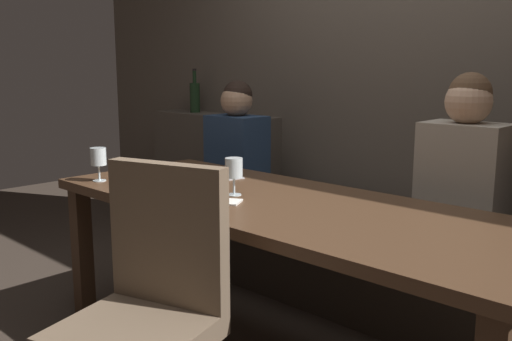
{
  "coord_description": "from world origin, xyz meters",
  "views": [
    {
      "loc": [
        1.49,
        -1.72,
        1.29
      ],
      "look_at": [
        -0.17,
        0.04,
        0.84
      ],
      "focal_mm": 39.28,
      "sensor_mm": 36.0,
      "label": 1
    }
  ],
  "objects_px": {
    "diner_bearded": "(464,171)",
    "wine_glass_center_front": "(98,157)",
    "wine_bottle_dark_red": "(195,96)",
    "wine_glass_far_left": "(234,169)",
    "banquette_bench": "(368,273)",
    "chair_near_side": "(149,297)",
    "dining_table": "(280,221)",
    "wine_glass_end_right": "(214,183)",
    "dessert_plate": "(207,175)",
    "diner_redhead": "(237,144)",
    "espresso_cup": "(162,192)",
    "fork_on_table": "(229,180)"
  },
  "relations": [
    {
      "from": "dessert_plate",
      "to": "dining_table",
      "type": "bearing_deg",
      "value": -11.38
    },
    {
      "from": "dining_table",
      "to": "espresso_cup",
      "type": "bearing_deg",
      "value": -141.89
    },
    {
      "from": "banquette_bench",
      "to": "chair_near_side",
      "type": "height_order",
      "value": "chair_near_side"
    },
    {
      "from": "banquette_bench",
      "to": "espresso_cup",
      "type": "distance_m",
      "value": 1.21
    },
    {
      "from": "banquette_bench",
      "to": "wine_bottle_dark_red",
      "type": "relative_size",
      "value": 7.67
    },
    {
      "from": "dining_table",
      "to": "fork_on_table",
      "type": "distance_m",
      "value": 0.49
    },
    {
      "from": "chair_near_side",
      "to": "dining_table",
      "type": "bearing_deg",
      "value": 95.7
    },
    {
      "from": "diner_bearded",
      "to": "wine_bottle_dark_red",
      "type": "distance_m",
      "value": 2.29
    },
    {
      "from": "wine_glass_center_front",
      "to": "wine_glass_far_left",
      "type": "distance_m",
      "value": 0.74
    },
    {
      "from": "diner_bearded",
      "to": "espresso_cup",
      "type": "distance_m",
      "value": 1.33
    },
    {
      "from": "diner_redhead",
      "to": "wine_glass_far_left",
      "type": "height_order",
      "value": "diner_redhead"
    },
    {
      "from": "wine_glass_far_left",
      "to": "espresso_cup",
      "type": "distance_m",
      "value": 0.32
    },
    {
      "from": "diner_redhead",
      "to": "wine_glass_far_left",
      "type": "distance_m",
      "value": 1.12
    },
    {
      "from": "diner_redhead",
      "to": "diner_bearded",
      "type": "xyz_separation_m",
      "value": [
        1.49,
        -0.06,
        0.03
      ]
    },
    {
      "from": "chair_near_side",
      "to": "diner_bearded",
      "type": "bearing_deg",
      "value": 73.51
    },
    {
      "from": "diner_bearded",
      "to": "espresso_cup",
      "type": "height_order",
      "value": "diner_bearded"
    },
    {
      "from": "banquette_bench",
      "to": "diner_redhead",
      "type": "xyz_separation_m",
      "value": [
        -1.0,
        0.03,
        0.58
      ]
    },
    {
      "from": "chair_near_side",
      "to": "diner_redhead",
      "type": "height_order",
      "value": "diner_redhead"
    },
    {
      "from": "banquette_bench",
      "to": "wine_glass_far_left",
      "type": "distance_m",
      "value": 1.01
    },
    {
      "from": "wine_glass_far_left",
      "to": "banquette_bench",
      "type": "bearing_deg",
      "value": 74.69
    },
    {
      "from": "dining_table",
      "to": "fork_on_table",
      "type": "relative_size",
      "value": 12.94
    },
    {
      "from": "dessert_plate",
      "to": "chair_near_side",
      "type": "bearing_deg",
      "value": -51.67
    },
    {
      "from": "diner_redhead",
      "to": "fork_on_table",
      "type": "xyz_separation_m",
      "value": [
        0.54,
        -0.59,
        -0.06
      ]
    },
    {
      "from": "wine_glass_center_front",
      "to": "wine_glass_far_left",
      "type": "bearing_deg",
      "value": 18.88
    },
    {
      "from": "espresso_cup",
      "to": "dining_table",
      "type": "bearing_deg",
      "value": 38.11
    },
    {
      "from": "wine_glass_far_left",
      "to": "espresso_cup",
      "type": "xyz_separation_m",
      "value": [
        -0.19,
        -0.25,
        -0.09
      ]
    },
    {
      "from": "dining_table",
      "to": "fork_on_table",
      "type": "height_order",
      "value": "fork_on_table"
    },
    {
      "from": "espresso_cup",
      "to": "wine_bottle_dark_red",
      "type": "bearing_deg",
      "value": 135.31
    },
    {
      "from": "dining_table",
      "to": "espresso_cup",
      "type": "distance_m",
      "value": 0.52
    },
    {
      "from": "dining_table",
      "to": "chair_near_side",
      "type": "xyz_separation_m",
      "value": [
        0.07,
        -0.72,
        -0.09
      ]
    },
    {
      "from": "banquette_bench",
      "to": "diner_bearded",
      "type": "xyz_separation_m",
      "value": [
        0.49,
        -0.03,
        0.61
      ]
    },
    {
      "from": "diner_bearded",
      "to": "wine_glass_center_front",
      "type": "height_order",
      "value": "diner_bearded"
    },
    {
      "from": "chair_near_side",
      "to": "diner_redhead",
      "type": "bearing_deg",
      "value": 126.42
    },
    {
      "from": "wine_glass_center_front",
      "to": "dining_table",
      "type": "bearing_deg",
      "value": 18.54
    },
    {
      "from": "diner_bearded",
      "to": "dessert_plate",
      "type": "relative_size",
      "value": 4.3
    },
    {
      "from": "dining_table",
      "to": "wine_glass_far_left",
      "type": "relative_size",
      "value": 13.41
    },
    {
      "from": "wine_glass_end_right",
      "to": "espresso_cup",
      "type": "height_order",
      "value": "wine_glass_end_right"
    },
    {
      "from": "dining_table",
      "to": "diner_bearded",
      "type": "relative_size",
      "value": 2.69
    },
    {
      "from": "chair_near_side",
      "to": "wine_glass_end_right",
      "type": "xyz_separation_m",
      "value": [
        -0.12,
        0.39,
        0.3
      ]
    },
    {
      "from": "wine_glass_center_front",
      "to": "wine_glass_far_left",
      "type": "relative_size",
      "value": 1.0
    },
    {
      "from": "wine_glass_far_left",
      "to": "dessert_plate",
      "type": "xyz_separation_m",
      "value": [
        -0.39,
        0.19,
        -0.1
      ]
    },
    {
      "from": "diner_bearded",
      "to": "espresso_cup",
      "type": "bearing_deg",
      "value": -131.88
    },
    {
      "from": "wine_bottle_dark_red",
      "to": "diner_bearded",
      "type": "bearing_deg",
      "value": -9.22
    },
    {
      "from": "wine_glass_end_right",
      "to": "espresso_cup",
      "type": "bearing_deg",
      "value": 176.55
    },
    {
      "from": "wine_glass_end_right",
      "to": "fork_on_table",
      "type": "relative_size",
      "value": 0.96
    },
    {
      "from": "diner_redhead",
      "to": "wine_glass_end_right",
      "type": "height_order",
      "value": "diner_redhead"
    },
    {
      "from": "wine_glass_far_left",
      "to": "espresso_cup",
      "type": "bearing_deg",
      "value": -127.38
    },
    {
      "from": "wine_bottle_dark_red",
      "to": "banquette_bench",
      "type": "bearing_deg",
      "value": -10.87
    },
    {
      "from": "diner_bearded",
      "to": "wine_glass_end_right",
      "type": "relative_size",
      "value": 4.99
    },
    {
      "from": "diner_redhead",
      "to": "dessert_plate",
      "type": "relative_size",
      "value": 3.99
    }
  ]
}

